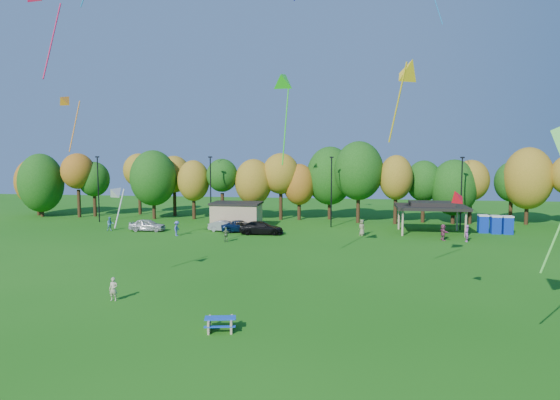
# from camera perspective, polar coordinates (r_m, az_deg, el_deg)

# --- Properties ---
(ground) EXTENTS (160.00, 160.00, 0.00)m
(ground) POSITION_cam_1_polar(r_m,az_deg,el_deg) (26.35, -3.05, -16.07)
(ground) COLOR #19600F
(ground) RESTS_ON ground
(tree_line) EXTENTS (93.57, 10.55, 11.15)m
(tree_line) POSITION_cam_1_polar(r_m,az_deg,el_deg) (69.86, 3.62, 2.42)
(tree_line) COLOR black
(tree_line) RESTS_ON ground
(lamp_posts) EXTENTS (64.50, 0.25, 9.09)m
(lamp_posts) POSITION_cam_1_polar(r_m,az_deg,el_deg) (64.24, 5.89, 1.22)
(lamp_posts) COLOR black
(lamp_posts) RESTS_ON ground
(utility_building) EXTENTS (6.30, 4.30, 3.25)m
(utility_building) POSITION_cam_1_polar(r_m,az_deg,el_deg) (64.28, -4.98, -1.69)
(utility_building) COLOR tan
(utility_building) RESTS_ON ground
(pavilion) EXTENTS (8.20, 6.20, 3.77)m
(pavilion) POSITION_cam_1_polar(r_m,az_deg,el_deg) (61.99, 16.89, -0.70)
(pavilion) COLOR tan
(pavilion) RESTS_ON ground
(porta_potties) EXTENTS (3.75, 1.85, 2.18)m
(porta_potties) POSITION_cam_1_polar(r_m,az_deg,el_deg) (64.65, 23.39, -2.57)
(porta_potties) COLOR #0D2EAD
(porta_potties) RESTS_ON ground
(picnic_table) EXTENTS (1.93, 1.71, 0.73)m
(picnic_table) POSITION_cam_1_polar(r_m,az_deg,el_deg) (28.11, -6.84, -13.77)
(picnic_table) COLOR tan
(picnic_table) RESTS_ON ground
(kite_flyer) EXTENTS (0.58, 0.40, 1.54)m
(kite_flyer) POSITION_cam_1_polar(r_m,az_deg,el_deg) (34.76, -18.50, -9.63)
(kite_flyer) COLOR #C5B394
(kite_flyer) RESTS_ON ground
(car_a) EXTENTS (4.42, 1.89, 1.49)m
(car_a) POSITION_cam_1_polar(r_m,az_deg,el_deg) (63.34, -14.92, -2.78)
(car_a) COLOR silver
(car_a) RESTS_ON ground
(car_b) EXTENTS (4.15, 1.99, 1.31)m
(car_b) POSITION_cam_1_polar(r_m,az_deg,el_deg) (61.25, -6.33, -2.99)
(car_b) COLOR #939498
(car_b) RESTS_ON ground
(car_c) EXTENTS (5.47, 3.72, 1.39)m
(car_c) POSITION_cam_1_polar(r_m,az_deg,el_deg) (60.85, -4.42, -2.99)
(car_c) COLOR #0B1F45
(car_c) RESTS_ON ground
(car_d) EXTENTS (5.34, 2.44, 1.51)m
(car_d) POSITION_cam_1_polar(r_m,az_deg,el_deg) (58.87, -2.16, -3.20)
(car_d) COLOR black
(car_d) RESTS_ON ground
(far_person_0) EXTENTS (0.96, 0.45, 1.61)m
(far_person_0) POSITION_cam_1_polar(r_m,az_deg,el_deg) (54.12, -6.18, -3.95)
(far_person_0) COLOR #506D42
(far_person_0) RESTS_ON ground
(far_person_1) EXTENTS (1.02, 1.75, 1.79)m
(far_person_1) POSITION_cam_1_polar(r_m,az_deg,el_deg) (57.64, 18.14, -3.52)
(far_person_1) COLOR #993F62
(far_person_1) RESTS_ON ground
(far_person_2) EXTENTS (0.69, 1.14, 1.73)m
(far_person_2) POSITION_cam_1_polar(r_m,az_deg,el_deg) (58.90, -11.70, -3.20)
(far_person_2) COLOR #5361B6
(far_person_2) RESTS_ON ground
(far_person_3) EXTENTS (0.52, 0.72, 1.83)m
(far_person_3) POSITION_cam_1_polar(r_m,az_deg,el_deg) (57.57, 20.56, -3.59)
(far_person_3) COLOR #AF54B3
(far_person_3) RESTS_ON ground
(far_person_4) EXTENTS (1.04, 1.02, 1.69)m
(far_person_4) POSITION_cam_1_polar(r_m,az_deg,el_deg) (64.88, -18.84, -2.60)
(far_person_4) COLOR teal
(far_person_4) RESTS_ON ground
(far_person_5) EXTENTS (1.06, 1.06, 1.86)m
(far_person_5) POSITION_cam_1_polar(r_m,az_deg,el_deg) (58.74, 9.34, -3.12)
(far_person_5) COLOR #85825B
(far_person_5) RESTS_ON ground
(kite_0) EXTENTS (1.42, 1.43, 1.13)m
(kite_0) POSITION_cam_1_polar(r_m,az_deg,el_deg) (30.58, 19.55, 0.44)
(kite_0) COLOR red
(kite_7) EXTENTS (2.40, 3.38, 5.62)m
(kite_7) POSITION_cam_1_polar(r_m,az_deg,el_deg) (33.53, 14.48, 14.24)
(kite_7) COLOR yellow
(kite_10) EXTENTS (1.35, 2.16, 3.43)m
(kite_10) POSITION_cam_1_polar(r_m,az_deg,el_deg) (37.69, -18.10, 0.90)
(kite_10) COLOR #BEBEBE
(kite_11) EXTENTS (1.32, 3.21, 5.38)m
(kite_11) POSITION_cam_1_polar(r_m,az_deg,el_deg) (48.63, -23.22, 10.41)
(kite_11) COLOR orange
(kite_14) EXTENTS (1.76, 4.46, 7.53)m
(kite_14) POSITION_cam_1_polar(r_m,az_deg,el_deg) (38.34, 0.46, 13.56)
(kite_14) COLOR #27D71C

